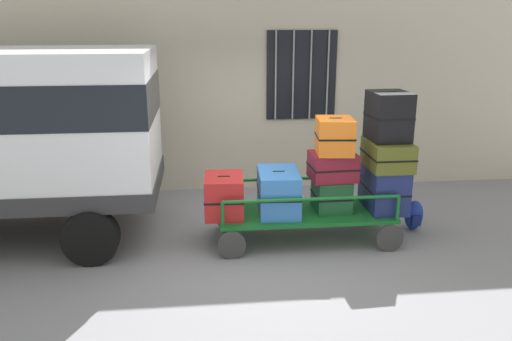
{
  "coord_description": "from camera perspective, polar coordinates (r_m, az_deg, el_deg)",
  "views": [
    {
      "loc": [
        -0.84,
        -6.47,
        3.0
      ],
      "look_at": [
        -0.16,
        0.09,
        1.02
      ],
      "focal_mm": 36.48,
      "sensor_mm": 36.0,
      "label": 1
    }
  ],
  "objects": [
    {
      "name": "suitcase_center_bottom",
      "position": [
        7.2,
        8.26,
        -2.62
      ],
      "size": [
        0.48,
        0.53,
        0.44
      ],
      "color": "#194C28",
      "rests_on": "luggage_cart"
    },
    {
      "name": "suitcase_midleft_bottom",
      "position": [
        7.02,
        2.47,
        -2.35
      ],
      "size": [
        0.57,
        0.82,
        0.58
      ],
      "color": "#3372C6",
      "rests_on": "luggage_cart"
    },
    {
      "name": "suitcase_center_top",
      "position": [
        6.93,
        8.62,
        3.77
      ],
      "size": [
        0.53,
        0.56,
        0.48
      ],
      "color": "orange",
      "rests_on": "suitcase_center_middle"
    },
    {
      "name": "cart_railing",
      "position": [
        7.08,
        5.43,
        -2.22
      ],
      "size": [
        2.33,
        0.92,
        0.35
      ],
      "color": "#146023",
      "rests_on": "luggage_cart"
    },
    {
      "name": "suitcase_midright_bottom",
      "position": [
        7.38,
        13.84,
        -1.83
      ],
      "size": [
        0.5,
        0.79,
        0.59
      ],
      "color": "navy",
      "rests_on": "luggage_cart"
    },
    {
      "name": "suitcase_midright_top",
      "position": [
        7.15,
        14.35,
        5.82
      ],
      "size": [
        0.52,
        0.6,
        0.65
      ],
      "color": "black",
      "rests_on": "suitcase_midright_middle"
    },
    {
      "name": "luggage_cart",
      "position": [
        7.2,
        5.35,
        -4.95
      ],
      "size": [
        2.44,
        1.06,
        0.42
      ],
      "color": "#146023",
      "rests_on": "ground"
    },
    {
      "name": "ground_plane",
      "position": [
        7.18,
        1.34,
        -7.95
      ],
      "size": [
        40.0,
        40.0,
        0.0
      ],
      "primitive_type": "plane",
      "color": "gray"
    },
    {
      "name": "building_wall",
      "position": [
        9.07,
        -0.6,
        13.58
      ],
      "size": [
        12.0,
        0.38,
        5.0
      ],
      "color": "#BCB29E",
      "rests_on": "ground"
    },
    {
      "name": "suitcase_center_middle",
      "position": [
        7.07,
        8.41,
        0.47
      ],
      "size": [
        0.63,
        0.54,
        0.37
      ],
      "color": "maroon",
      "rests_on": "suitcase_center_bottom"
    },
    {
      "name": "backpack",
      "position": [
        7.87,
        16.93,
        -4.72
      ],
      "size": [
        0.27,
        0.22,
        0.44
      ],
      "color": "navy",
      "rests_on": "ground"
    },
    {
      "name": "suitcase_left_bottom",
      "position": [
        6.94,
        -3.53,
        -2.76
      ],
      "size": [
        0.54,
        0.68,
        0.54
      ],
      "color": "#B21E1E",
      "rests_on": "luggage_cart"
    },
    {
      "name": "suitcase_midright_middle",
      "position": [
        7.2,
        14.24,
        1.71
      ],
      "size": [
        0.55,
        0.74,
        0.38
      ],
      "color": "#4C5119",
      "rests_on": "suitcase_midright_bottom"
    }
  ]
}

